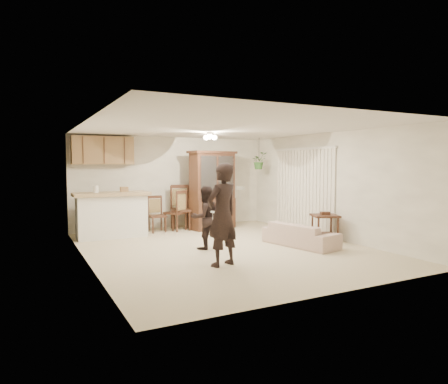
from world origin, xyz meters
name	(u,v)px	position (x,y,z in m)	size (l,w,h in m)	color
floor	(226,249)	(0.00, 0.00, 0.00)	(6.50, 6.50, 0.00)	#C5B695
ceiling	(226,128)	(0.00, 0.00, 2.50)	(5.50, 6.50, 0.02)	silver
wall_back	(172,182)	(0.00, 3.25, 1.25)	(5.50, 0.02, 2.50)	white
wall_front	(338,202)	(0.00, -3.25, 1.25)	(5.50, 0.02, 2.50)	white
wall_left	(86,193)	(-2.75, 0.00, 1.25)	(0.02, 6.50, 2.50)	white
wall_right	(329,186)	(2.75, 0.00, 1.25)	(0.02, 6.50, 2.50)	white
breakfast_bar	(112,217)	(-1.85, 2.35, 0.50)	(1.60, 0.55, 1.00)	white
bar_top	(112,194)	(-1.85, 2.35, 1.05)	(1.75, 0.70, 0.08)	tan
upper_cabinets	(103,150)	(-1.90, 3.07, 2.10)	(1.50, 0.34, 0.70)	brown
vertical_blinds	(303,190)	(2.71, 0.90, 1.10)	(0.06, 2.30, 2.10)	white
ceiling_fixture	(210,137)	(0.20, 1.20, 2.40)	(0.36, 0.36, 0.20)	beige
hanging_plant	(259,161)	(2.30, 2.40, 1.85)	(0.43, 0.37, 0.48)	#295622
plant_cord	(259,149)	(2.30, 2.40, 2.17)	(0.01, 0.01, 0.65)	black
sofa	(300,229)	(1.56, -0.47, 0.37)	(1.87, 0.73, 0.73)	beige
adult	(222,214)	(-0.70, -1.21, 0.90)	(0.66, 0.43, 1.80)	black
child	(205,217)	(-0.39, 0.19, 0.68)	(0.66, 0.51, 1.35)	black
china_hutch	(212,191)	(0.86, 2.45, 1.04)	(1.41, 0.75, 2.10)	#361C13
side_table	(325,228)	(2.36, -0.34, 0.32)	(0.73, 0.73, 0.68)	#361C13
chair_bar	(157,222)	(-0.65, 2.62, 0.26)	(0.42, 0.42, 0.94)	#361C13
chair_hutch_left	(181,217)	(0.02, 2.70, 0.34)	(0.65, 0.65, 1.20)	#361C13
chair_hutch_right	(175,219)	(-0.14, 2.63, 0.30)	(0.65, 0.65, 1.07)	#361C13
controller_adult	(240,188)	(-0.57, -1.60, 1.36)	(0.05, 0.15, 0.05)	white
controller_child	(213,212)	(-0.36, -0.12, 0.80)	(0.03, 0.11, 0.03)	white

